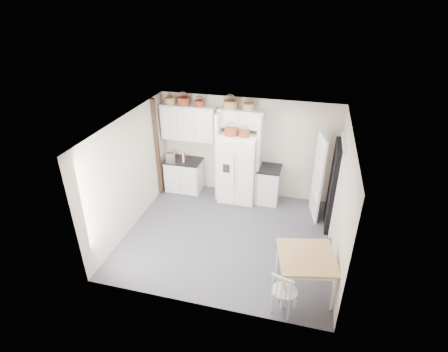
# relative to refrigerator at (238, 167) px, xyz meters

# --- Properties ---
(floor) EXTENTS (4.50, 4.50, 0.00)m
(floor) POSITION_rel_refrigerator_xyz_m (0.15, -1.63, -0.90)
(floor) COLOR #3D3D42
(floor) RESTS_ON ground
(ceiling) EXTENTS (4.50, 4.50, 0.00)m
(ceiling) POSITION_rel_refrigerator_xyz_m (0.15, -1.63, 1.70)
(ceiling) COLOR white
(ceiling) RESTS_ON wall_back
(wall_back) EXTENTS (4.50, 0.00, 4.50)m
(wall_back) POSITION_rel_refrigerator_xyz_m (0.15, 0.37, 0.40)
(wall_back) COLOR beige
(wall_back) RESTS_ON floor
(wall_left) EXTENTS (0.00, 4.00, 4.00)m
(wall_left) POSITION_rel_refrigerator_xyz_m (-2.10, -1.63, 0.40)
(wall_left) COLOR beige
(wall_left) RESTS_ON floor
(wall_right) EXTENTS (0.00, 4.00, 4.00)m
(wall_right) POSITION_rel_refrigerator_xyz_m (2.40, -1.63, 0.40)
(wall_right) COLOR beige
(wall_right) RESTS_ON floor
(refrigerator) EXTENTS (0.93, 0.75, 1.79)m
(refrigerator) POSITION_rel_refrigerator_xyz_m (0.00, 0.00, 0.00)
(refrigerator) COLOR white
(refrigerator) RESTS_ON floor
(base_cab_left) EXTENTS (0.93, 0.59, 0.86)m
(base_cab_left) POSITION_rel_refrigerator_xyz_m (-1.51, 0.07, -0.47)
(base_cab_left) COLOR silver
(base_cab_left) RESTS_ON floor
(base_cab_right) EXTENTS (0.52, 0.63, 0.92)m
(base_cab_right) POSITION_rel_refrigerator_xyz_m (0.79, 0.07, -0.44)
(base_cab_right) COLOR silver
(base_cab_right) RESTS_ON floor
(dining_table) EXTENTS (1.15, 1.15, 0.81)m
(dining_table) POSITION_rel_refrigerator_xyz_m (1.85, -2.84, -0.49)
(dining_table) COLOR olive
(dining_table) RESTS_ON floor
(windsor_chair) EXTENTS (0.54, 0.51, 0.89)m
(windsor_chair) POSITION_rel_refrigerator_xyz_m (1.55, -3.38, -0.45)
(windsor_chair) COLOR silver
(windsor_chair) RESTS_ON floor
(counter_left) EXTENTS (0.97, 0.62, 0.04)m
(counter_left) POSITION_rel_refrigerator_xyz_m (-1.51, 0.07, -0.02)
(counter_left) COLOR black
(counter_left) RESTS_ON base_cab_left
(counter_right) EXTENTS (0.56, 0.67, 0.04)m
(counter_right) POSITION_rel_refrigerator_xyz_m (0.79, 0.07, 0.04)
(counter_right) COLOR black
(counter_right) RESTS_ON base_cab_right
(toaster) EXTENTS (0.26, 0.19, 0.16)m
(toaster) POSITION_rel_refrigerator_xyz_m (-1.85, 0.05, 0.08)
(toaster) COLOR silver
(toaster) RESTS_ON counter_left
(cookbook_red) EXTENTS (0.04, 0.16, 0.23)m
(cookbook_red) POSITION_rel_refrigerator_xyz_m (-1.45, -0.01, 0.12)
(cookbook_red) COLOR #B52528
(cookbook_red) RESTS_ON counter_left
(cookbook_cream) EXTENTS (0.07, 0.17, 0.25)m
(cookbook_cream) POSITION_rel_refrigerator_xyz_m (-1.46, -0.01, 0.12)
(cookbook_cream) COLOR beige
(cookbook_cream) RESTS_ON counter_left
(basket_upper_a) EXTENTS (0.27, 0.27, 0.16)m
(basket_upper_a) POSITION_rel_refrigerator_xyz_m (-1.80, 0.20, 1.53)
(basket_upper_a) COLOR olive
(basket_upper_a) RESTS_ON upper_cabinet
(basket_upper_b) EXTENTS (0.32, 0.32, 0.19)m
(basket_upper_b) POSITION_rel_refrigerator_xyz_m (-1.45, 0.20, 1.55)
(basket_upper_b) COLOR maroon
(basket_upper_b) RESTS_ON upper_cabinet
(basket_upper_c) EXTENTS (0.25, 0.25, 0.14)m
(basket_upper_c) POSITION_rel_refrigerator_xyz_m (-1.04, 0.20, 1.52)
(basket_upper_c) COLOR maroon
(basket_upper_c) RESTS_ON upper_cabinet
(basket_bridge_a) EXTENTS (0.34, 0.34, 0.19)m
(basket_bridge_a) POSITION_rel_refrigerator_xyz_m (-0.27, 0.20, 1.55)
(basket_bridge_a) COLOR olive
(basket_bridge_a) RESTS_ON bridge_cabinet
(basket_bridge_b) EXTENTS (0.28, 0.28, 0.16)m
(basket_bridge_b) POSITION_rel_refrigerator_xyz_m (0.18, 0.20, 1.53)
(basket_bridge_b) COLOR olive
(basket_bridge_b) RESTS_ON bridge_cabinet
(basket_fridge_a) EXTENTS (0.33, 0.33, 0.17)m
(basket_fridge_a) POSITION_rel_refrigerator_xyz_m (-0.17, -0.10, 0.98)
(basket_fridge_a) COLOR maroon
(basket_fridge_a) RESTS_ON refrigerator
(basket_fridge_b) EXTENTS (0.26, 0.26, 0.14)m
(basket_fridge_b) POSITION_rel_refrigerator_xyz_m (0.14, -0.10, 0.97)
(basket_fridge_b) COLOR maroon
(basket_fridge_b) RESTS_ON refrigerator
(upper_cabinet) EXTENTS (1.40, 0.34, 0.90)m
(upper_cabinet) POSITION_rel_refrigerator_xyz_m (-1.35, 0.20, 1.00)
(upper_cabinet) COLOR silver
(upper_cabinet) RESTS_ON wall_back
(bridge_cabinet) EXTENTS (1.12, 0.34, 0.45)m
(bridge_cabinet) POSITION_rel_refrigerator_xyz_m (0.00, 0.20, 1.23)
(bridge_cabinet) COLOR silver
(bridge_cabinet) RESTS_ON wall_back
(fridge_panel_left) EXTENTS (0.08, 0.60, 2.30)m
(fridge_panel_left) POSITION_rel_refrigerator_xyz_m (-0.51, 0.07, 0.25)
(fridge_panel_left) COLOR silver
(fridge_panel_left) RESTS_ON floor
(fridge_panel_right) EXTENTS (0.08, 0.60, 2.30)m
(fridge_panel_right) POSITION_rel_refrigerator_xyz_m (0.51, 0.07, 0.25)
(fridge_panel_right) COLOR silver
(fridge_panel_right) RESTS_ON floor
(trim_post) EXTENTS (0.09, 0.09, 2.60)m
(trim_post) POSITION_rel_refrigerator_xyz_m (-2.05, -0.28, 0.40)
(trim_post) COLOR #322115
(trim_post) RESTS_ON floor
(doorway_void) EXTENTS (0.18, 0.85, 2.05)m
(doorway_void) POSITION_rel_refrigerator_xyz_m (2.31, -0.63, 0.13)
(doorway_void) COLOR black
(doorway_void) RESTS_ON floor
(door_slab) EXTENTS (0.21, 0.79, 2.05)m
(door_slab) POSITION_rel_refrigerator_xyz_m (1.95, -0.29, 0.13)
(door_slab) COLOR white
(door_slab) RESTS_ON floor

